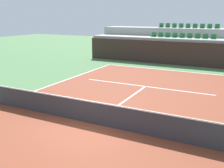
{
  "coord_description": "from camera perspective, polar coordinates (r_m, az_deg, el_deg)",
  "views": [
    {
      "loc": [
        5.14,
        -8.33,
        4.29
      ],
      "look_at": [
        -0.11,
        2.0,
        1.2
      ],
      "focal_mm": 41.23,
      "sensor_mm": 36.0,
      "label": 1
    }
  ],
  "objects": [
    {
      "name": "baseline_far",
      "position": [
        21.36,
        12.48,
        3.01
      ],
      "size": [
        11.0,
        0.1,
        0.0
      ],
      "primitive_type": "cube",
      "color": "white",
      "rests_on": "court_surface"
    },
    {
      "name": "stands_tier_lower",
      "position": [
        25.09,
        15.02,
        7.22
      ],
      "size": [
        17.61,
        2.4,
        2.3
      ],
      "primitive_type": "cube",
      "color": "#9E9E99",
      "rests_on": "ground_plane"
    },
    {
      "name": "service_line_far",
      "position": [
        16.18,
        7.43,
        -0.54
      ],
      "size": [
        8.26,
        0.1,
        0.0
      ],
      "primitive_type": "cube",
      "color": "white",
      "rests_on": "court_surface"
    },
    {
      "name": "seating_row_upper",
      "position": [
        27.36,
        16.47,
        12.08
      ],
      "size": [
        5.92,
        0.44,
        0.44
      ],
      "color": "#1E6633",
      "rests_on": "stands_tier_upper"
    },
    {
      "name": "seating_row_lower",
      "position": [
        25.05,
        15.27,
        10.13
      ],
      "size": [
        5.92,
        0.44,
        0.44
      ],
      "color": "#1E6633",
      "rests_on": "stands_tier_lower"
    },
    {
      "name": "centre_service_line",
      "position": [
        13.33,
        2.77,
        -3.81
      ],
      "size": [
        0.1,
        6.4,
        0.0
      ],
      "primitive_type": "cube",
      "color": "white",
      "rests_on": "court_surface"
    },
    {
      "name": "tennis_net",
      "position": [
        10.5,
        -4.44,
        -6.23
      ],
      "size": [
        11.08,
        0.08,
        1.07
      ],
      "color": "black",
      "rests_on": "court_surface"
    },
    {
      "name": "back_wall",
      "position": [
        23.79,
        14.31,
        6.62
      ],
      "size": [
        17.61,
        0.3,
        2.09
      ],
      "primitive_type": "cube",
      "color": "#33231E",
      "rests_on": "ground_plane"
    },
    {
      "name": "court_surface",
      "position": [
        10.69,
        -4.39,
        -8.75
      ],
      "size": [
        11.0,
        24.0,
        0.01
      ],
      "primitive_type": "cube",
      "color": "brown",
      "rests_on": "ground_plane"
    },
    {
      "name": "ground_plane",
      "position": [
        10.69,
        -4.39,
        -8.78
      ],
      "size": [
        80.0,
        80.0,
        0.0
      ],
      "primitive_type": "plane",
      "color": "#477042"
    },
    {
      "name": "stands_tier_upper",
      "position": [
        27.38,
        16.17,
        8.59
      ],
      "size": [
        17.61,
        2.4,
        3.09
      ],
      "primitive_type": "cube",
      "color": "#9E9E99",
      "rests_on": "ground_plane"
    }
  ]
}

